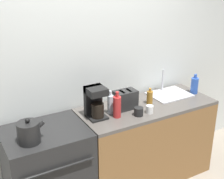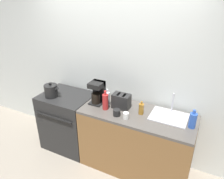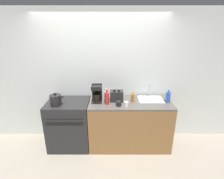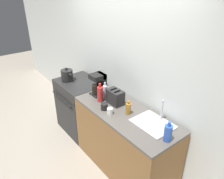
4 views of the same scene
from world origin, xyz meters
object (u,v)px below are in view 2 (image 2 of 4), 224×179
object	(u,v)px
coffee_maker	(97,92)
bottle_clear	(108,99)
kettle	(51,91)
cup_white	(126,116)
bottle_red	(105,102)
cup_black	(117,113)
bottle_blue	(193,120)
toaster	(121,101)
stove	(69,120)
bottle_amber	(141,109)

from	to	relation	value
coffee_maker	bottle_clear	size ratio (longest dim) A/B	1.29
kettle	cup_white	world-z (taller)	kettle
coffee_maker	cup_white	size ratio (longest dim) A/B	3.94
bottle_red	cup_black	distance (m)	0.24
bottle_blue	cup_black	size ratio (longest dim) A/B	2.52
cup_black	bottle_red	bearing A→B (deg)	158.87
bottle_blue	bottle_clear	bearing A→B (deg)	179.30
bottle_clear	bottle_red	size ratio (longest dim) A/B	0.92
toaster	bottle_blue	distance (m)	0.95
stove	cup_white	size ratio (longest dim) A/B	11.36
bottle_clear	bottle_blue	xyz separation A→B (m)	(1.14, -0.01, -0.01)
bottle_red	cup_white	bearing A→B (deg)	-14.51
stove	bottle_red	size ratio (longest dim) A/B	3.42
bottle_blue	kettle	bearing A→B (deg)	-176.36
bottle_blue	cup_white	world-z (taller)	bottle_blue
bottle_amber	cup_white	distance (m)	0.24
kettle	bottle_blue	size ratio (longest dim) A/B	1.03
toaster	bottle_amber	xyz separation A→B (m)	(0.30, -0.03, -0.03)
stove	coffee_maker	size ratio (longest dim) A/B	2.89
cup_black	stove	bearing A→B (deg)	170.18
toaster	cup_white	xyz separation A→B (m)	(0.16, -0.22, -0.06)
kettle	bottle_blue	world-z (taller)	bottle_blue
toaster	bottle_amber	distance (m)	0.30
bottle_clear	toaster	bearing A→B (deg)	8.00
cup_white	cup_black	distance (m)	0.13
stove	cup_black	distance (m)	1.08
kettle	bottle_clear	xyz separation A→B (m)	(0.89, 0.14, 0.01)
stove	bottle_red	xyz separation A→B (m)	(0.74, -0.08, 0.57)
kettle	cup_white	bearing A→B (deg)	-2.09
kettle	coffee_maker	xyz separation A→B (m)	(0.72, 0.15, 0.07)
bottle_blue	bottle_red	size ratio (longest dim) A/B	0.87
stove	bottle_blue	xyz separation A→B (m)	(1.86, 0.00, 0.56)
cup_white	bottle_clear	bearing A→B (deg)	152.46
bottle_red	cup_black	bearing A→B (deg)	-21.13
stove	cup_black	size ratio (longest dim) A/B	9.90
stove	bottle_blue	distance (m)	1.94
bottle_amber	cup_black	world-z (taller)	bottle_amber
stove	toaster	xyz separation A→B (m)	(0.91, 0.05, 0.56)
bottle_blue	bottle_red	bearing A→B (deg)	-175.61
kettle	bottle_blue	bearing A→B (deg)	3.64
bottle_amber	cup_white	size ratio (longest dim) A/B	2.23
toaster	coffee_maker	world-z (taller)	coffee_maker
stove	toaster	distance (m)	1.07
kettle	bottle_clear	world-z (taller)	bottle_clear
bottle_clear	cup_white	size ratio (longest dim) A/B	3.06
coffee_maker	bottle_clear	bearing A→B (deg)	-3.91
toaster	cup_white	bearing A→B (deg)	-52.94
bottle_clear	bottle_amber	bearing A→B (deg)	0.02
stove	coffee_maker	distance (m)	0.83
bottle_clear	cup_black	distance (m)	0.30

